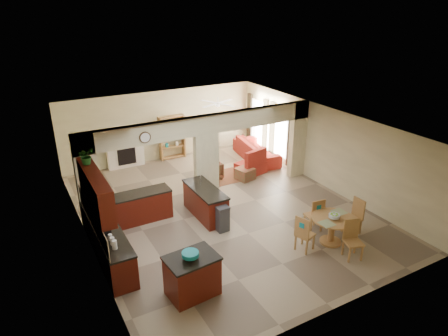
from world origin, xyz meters
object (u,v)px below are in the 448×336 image
kitchen_island (192,276)px  dining_table (332,226)px  sofa (256,150)px  armchair (211,170)px

kitchen_island → dining_table: kitchen_island is taller
kitchen_island → sofa: (5.71, 6.16, -0.10)m
armchair → dining_table: bearing=97.4°
dining_table → armchair: dining_table is taller
kitchen_island → dining_table: (4.12, 0.04, 0.02)m
kitchen_island → dining_table: size_ratio=1.05×
sofa → kitchen_island: bearing=146.1°
sofa → armchair: sofa is taller
dining_table → kitchen_island: bearing=-179.4°
sofa → armchair: 2.65m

